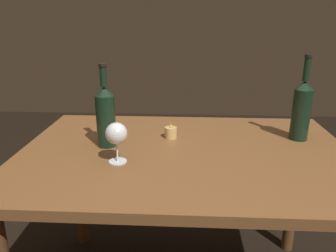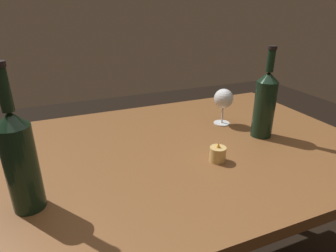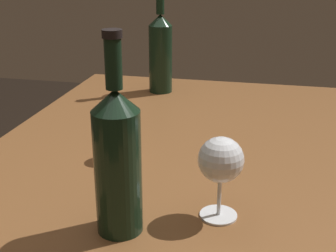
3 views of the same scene
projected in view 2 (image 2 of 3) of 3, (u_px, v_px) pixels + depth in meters
The scene contains 5 objects.
dining_table at pixel (181, 168), 1.04m from camera, with size 1.30×0.90×0.74m.
wine_glass_left at pixel (224, 100), 1.16m from camera, with size 0.08×0.08×0.15m.
wine_bottle at pixel (265, 103), 1.04m from camera, with size 0.08×0.08×0.33m.
wine_bottle_second at pixel (20, 159), 0.66m from camera, with size 0.08×0.08×0.36m.
votive_candle at pixel (218, 154), 0.91m from camera, with size 0.05×0.05×0.07m.
Camera 2 is at (0.39, 0.81, 1.20)m, focal length 30.59 mm.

